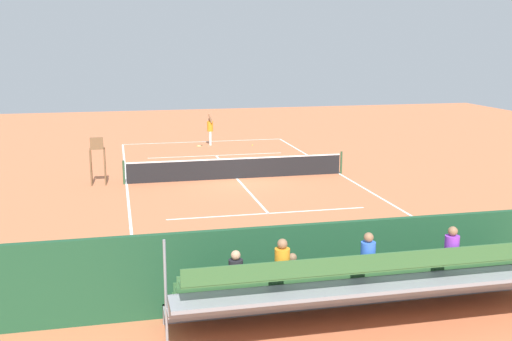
{
  "coord_description": "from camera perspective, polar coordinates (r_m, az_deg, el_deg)",
  "views": [
    {
      "loc": [
        5.32,
        27.36,
        6.22
      ],
      "look_at": [
        0.0,
        4.0,
        1.2
      ],
      "focal_mm": 43.34,
      "sensor_mm": 36.0,
      "label": 1
    }
  ],
  "objects": [
    {
      "name": "tennis_player",
      "position": [
        37.78,
        -4.26,
        3.89
      ],
      "size": [
        0.39,
        0.54,
        1.93
      ],
      "color": "white",
      "rests_on": "ground"
    },
    {
      "name": "backdrop_wall",
      "position": [
        15.3,
        8.44,
        -8.26
      ],
      "size": [
        18.0,
        0.16,
        2.0
      ],
      "primitive_type": "cube",
      "color": "#1E4C2D",
      "rests_on": "ground"
    },
    {
      "name": "court_line_markings",
      "position": [
        28.59,
        -1.8,
        -0.73
      ],
      "size": [
        10.1,
        22.2,
        0.01
      ],
      "color": "white",
      "rests_on": "ground"
    },
    {
      "name": "umpire_chair",
      "position": [
        27.98,
        -14.43,
        1.36
      ],
      "size": [
        0.67,
        0.67,
        2.14
      ],
      "color": "brown",
      "rests_on": "ground"
    },
    {
      "name": "equipment_bag",
      "position": [
        16.27,
        9.14,
        -10.11
      ],
      "size": [
        0.9,
        0.36,
        0.36
      ],
      "primitive_type": "cube",
      "color": "#334C8C",
      "rests_on": "ground"
    },
    {
      "name": "tennis_net",
      "position": [
        28.45,
        -1.79,
        0.24
      ],
      "size": [
        10.3,
        0.1,
        1.07
      ],
      "color": "black",
      "rests_on": "ground"
    },
    {
      "name": "ground_plane",
      "position": [
        28.55,
        -1.78,
        -0.75
      ],
      "size": [
        60.0,
        60.0,
        0.0
      ],
      "primitive_type": "plane",
      "color": "#CC7047"
    },
    {
      "name": "bleacher_stand",
      "position": [
        14.09,
        10.07,
        -10.39
      ],
      "size": [
        9.06,
        2.4,
        2.48
      ],
      "color": "gray",
      "rests_on": "ground"
    },
    {
      "name": "tennis_ball_near",
      "position": [
        37.57,
        -0.33,
        2.36
      ],
      "size": [
        0.07,
        0.07,
        0.07
      ],
      "primitive_type": "sphere",
      "color": "#CCDB33",
      "rests_on": "ground"
    },
    {
      "name": "tennis_racket",
      "position": [
        37.53,
        -5.25,
        2.27
      ],
      "size": [
        0.48,
        0.54,
        0.03
      ],
      "color": "black",
      "rests_on": "ground"
    },
    {
      "name": "courtside_bench",
      "position": [
        17.14,
        15.86,
        -7.92
      ],
      "size": [
        1.8,
        0.4,
        0.93
      ],
      "color": "#33383D",
      "rests_on": "ground"
    }
  ]
}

